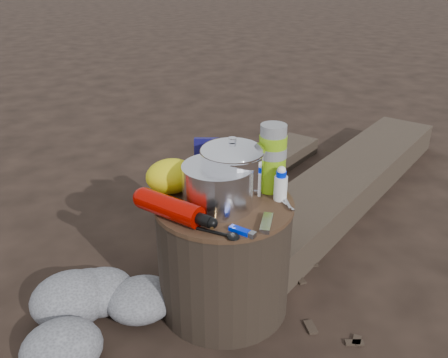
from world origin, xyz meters
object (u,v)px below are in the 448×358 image
object	(u,v)px
log_main	(348,181)
fuel_bottle	(170,208)
camping_pot	(232,171)
thermos	(272,158)
travel_mug	(231,163)
stump	(224,255)

from	to	relation	value
log_main	fuel_bottle	size ratio (longest dim) A/B	6.62
log_main	camping_pot	world-z (taller)	camping_pot
thermos	log_main	bearing A→B (deg)	39.06
camping_pot	log_main	bearing A→B (deg)	34.87
thermos	travel_mug	distance (m)	0.17
stump	camping_pot	xyz separation A→B (m)	(0.03, 0.01, 0.30)
log_main	camping_pot	bearing A→B (deg)	-89.63
fuel_bottle	thermos	world-z (taller)	thermos
stump	travel_mug	xyz separation A→B (m)	(0.08, 0.17, 0.25)
stump	thermos	xyz separation A→B (m)	(0.17, 0.04, 0.31)
fuel_bottle	thermos	xyz separation A→B (m)	(0.35, 0.08, 0.08)
log_main	fuel_bottle	distance (m)	1.26
log_main	thermos	xyz separation A→B (m)	(-0.67, -0.55, 0.43)
camping_pot	travel_mug	distance (m)	0.17
log_main	travel_mug	world-z (taller)	travel_mug
log_main	travel_mug	size ratio (longest dim) A/B	16.71
travel_mug	log_main	bearing A→B (deg)	28.56
log_main	thermos	size ratio (longest dim) A/B	8.27
travel_mug	camping_pot	bearing A→B (deg)	-108.48
log_main	thermos	bearing A→B (deg)	-85.44
fuel_bottle	log_main	bearing A→B (deg)	-5.49
travel_mug	stump	bearing A→B (deg)	-116.26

